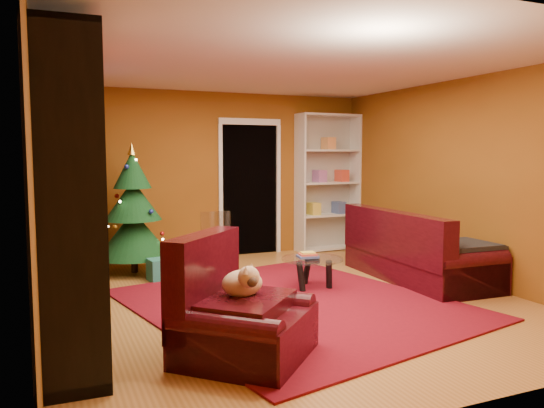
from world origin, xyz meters
name	(u,v)px	position (x,y,z in m)	size (l,w,h in m)	color
floor	(286,302)	(0.00, 0.00, -0.03)	(5.00, 5.50, 0.05)	#A76C2F
ceiling	(286,62)	(0.00, 0.00, 2.62)	(5.00, 5.50, 0.05)	silver
wall_back	(213,175)	(0.00, 2.77, 1.30)	(5.00, 0.05, 2.60)	brown
wall_left	(36,191)	(-2.52, 0.00, 1.30)	(0.05, 5.50, 2.60)	brown
wall_right	(465,180)	(2.52, 0.00, 1.30)	(0.05, 5.50, 2.60)	brown
doorway	(250,190)	(0.60, 2.73, 1.05)	(1.06, 0.60, 2.16)	black
rug	(293,304)	(-0.01, -0.20, 0.01)	(3.03, 3.54, 0.02)	maroon
media_unit	(65,195)	(-2.27, -0.05, 1.26)	(0.50, 3.28, 2.52)	black
christmas_tree	(133,210)	(-1.35, 2.08, 0.87)	(1.01, 1.01, 1.80)	#0C3718
gift_box_teal	(160,270)	(-1.12, 1.47, 0.14)	(0.29, 0.29, 0.29)	#227F75
gift_box_green	(184,264)	(-0.73, 1.77, 0.12)	(0.24, 0.24, 0.24)	#24672B
gift_box_red	(157,264)	(-1.08, 1.92, 0.12)	(0.24, 0.24, 0.24)	#A03C23
white_bookshelf	(328,183)	(1.95, 2.57, 1.15)	(1.09, 0.39, 2.36)	white
armchair	(245,310)	(-1.01, -1.43, 0.40)	(1.03, 1.03, 0.81)	black
dog	(242,283)	(-1.01, -1.36, 0.60)	(0.40, 0.30, 0.26)	beige
sofa	(419,244)	(2.02, 0.24, 0.47)	(2.17, 0.98, 0.93)	black
coffee_table	(312,273)	(0.49, 0.31, 0.20)	(0.75, 0.75, 0.47)	gray
acrylic_chair	(219,249)	(-0.38, 1.28, 0.39)	(0.40, 0.44, 0.79)	#66605B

